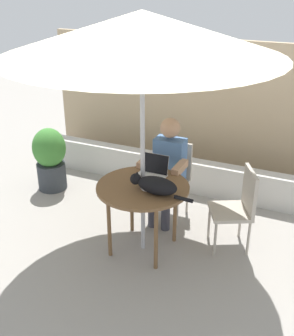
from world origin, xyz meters
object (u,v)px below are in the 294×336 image
patio_umbrella (142,33)px  laptop (152,170)px  person_seated (167,165)px  chair_occupied (172,174)px  chair_empty (239,204)px  patio_table (143,192)px  potted_plant_near_fence (50,158)px  cat (155,185)px

patio_umbrella → laptop: patio_umbrella is taller
person_seated → patio_umbrella: bearing=-90.0°
patio_umbrella → chair_occupied: 1.85m
chair_empty → patio_table: bearing=-153.2°
patio_table → person_seated: bearing=90.0°
patio_umbrella → person_seated: (0.00, 0.65, -1.50)m
patio_table → person_seated: (0.00, 0.65, 0.01)m
patio_table → chair_occupied: bearing=90.0°
chair_empty → potted_plant_near_fence: (-2.55, 0.29, -0.07)m
patio_umbrella → cat: size_ratio=3.80×
cat → potted_plant_near_fence: bearing=156.1°
chair_empty → cat: 0.94m
chair_occupied → laptop: bearing=-90.6°
patio_table → patio_umbrella: bearing=0.0°
patio_table → cat: size_ratio=1.42×
laptop → potted_plant_near_fence: size_ratio=0.36×
person_seated → potted_plant_near_fence: (-1.68, 0.08, -0.24)m
chair_empty → laptop: size_ratio=2.93×
chair_occupied → cat: size_ratio=1.35×
chair_empty → person_seated: size_ratio=0.72×
patio_table → chair_empty: chair_empty is taller
patio_table → laptop: size_ratio=3.08×
patio_table → potted_plant_near_fence: potted_plant_near_fence is taller
patio_umbrella → potted_plant_near_fence: patio_umbrella is taller
chair_empty → person_seated: (-0.87, 0.21, 0.17)m
chair_occupied → person_seated: bearing=-90.0°
person_seated → patio_table: bearing=-90.0°
chair_occupied → potted_plant_near_fence: chair_occupied is taller
cat → potted_plant_near_fence: cat is taller
chair_occupied → cat: (0.17, -0.90, 0.31)m
patio_table → cat: bearing=-28.2°
cat → patio_umbrella: bearing=151.8°
chair_empty → laptop: laptop is taller
patio_umbrella → cat: 1.37m
person_seated → laptop: person_seated is taller
cat → chair_occupied: bearing=100.5°
chair_occupied → laptop: laptop is taller
person_seated → laptop: 0.42m
patio_umbrella → potted_plant_near_fence: (-1.68, 0.73, -1.74)m
chair_occupied → laptop: size_ratio=2.93×
patio_table → chair_occupied: 0.82m
patio_umbrella → chair_empty: (0.87, 0.44, -1.67)m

